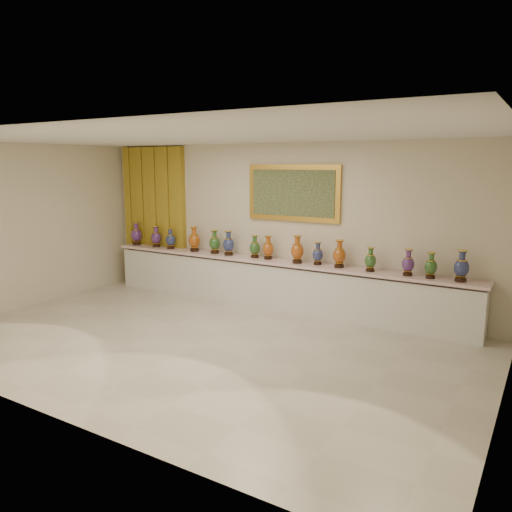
{
  "coord_description": "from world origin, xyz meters",
  "views": [
    {
      "loc": [
        4.34,
        -5.55,
        2.62
      ],
      "look_at": [
        -0.04,
        1.7,
        1.06
      ],
      "focal_mm": 35.0,
      "sensor_mm": 36.0,
      "label": 1
    }
  ],
  "objects_px": {
    "counter": "(274,285)",
    "vase_0": "(136,235)",
    "vase_1": "(156,237)",
    "vase_2": "(171,240)"
  },
  "relations": [
    {
      "from": "counter",
      "to": "vase_2",
      "type": "relative_size",
      "value": 17.12
    },
    {
      "from": "vase_2",
      "to": "counter",
      "type": "bearing_deg",
      "value": 0.91
    },
    {
      "from": "vase_0",
      "to": "vase_2",
      "type": "bearing_deg",
      "value": -1.19
    },
    {
      "from": "counter",
      "to": "vase_1",
      "type": "height_order",
      "value": "vase_1"
    },
    {
      "from": "counter",
      "to": "vase_2",
      "type": "height_order",
      "value": "vase_2"
    },
    {
      "from": "vase_0",
      "to": "vase_1",
      "type": "bearing_deg",
      "value": 1.03
    },
    {
      "from": "counter",
      "to": "vase_0",
      "type": "xyz_separation_m",
      "value": [
        -3.41,
        -0.02,
        0.68
      ]
    },
    {
      "from": "vase_1",
      "to": "vase_2",
      "type": "distance_m",
      "value": 0.42
    },
    {
      "from": "counter",
      "to": "vase_1",
      "type": "bearing_deg",
      "value": -179.83
    },
    {
      "from": "counter",
      "to": "vase_0",
      "type": "relative_size",
      "value": 15.01
    }
  ]
}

